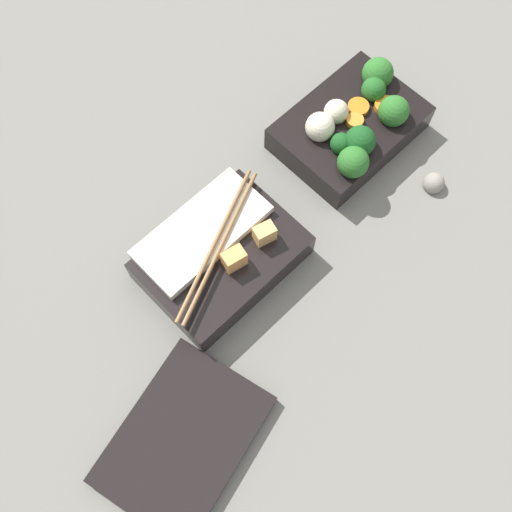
# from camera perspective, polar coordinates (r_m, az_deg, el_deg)

# --- Properties ---
(ground_plane) EXTENTS (3.00, 3.00, 0.00)m
(ground_plane) POSITION_cam_1_polar(r_m,az_deg,el_deg) (0.79, 3.30, 4.92)
(ground_plane) COLOR slate
(bento_tray_vegetable) EXTENTS (0.19, 0.14, 0.07)m
(bento_tray_vegetable) POSITION_cam_1_polar(r_m,az_deg,el_deg) (0.83, 9.17, 12.20)
(bento_tray_vegetable) COLOR black
(bento_tray_vegetable) RESTS_ON ground_plane
(bento_tray_rice) EXTENTS (0.20, 0.14, 0.07)m
(bento_tray_rice) POSITION_cam_1_polar(r_m,az_deg,el_deg) (0.74, -3.68, 0.36)
(bento_tray_rice) COLOR black
(bento_tray_rice) RESTS_ON ground_plane
(bento_lid) EXTENTS (0.21, 0.17, 0.02)m
(bento_lid) POSITION_cam_1_polar(r_m,az_deg,el_deg) (0.70, -6.92, -16.91)
(bento_lid) COLOR black
(bento_lid) RESTS_ON ground_plane
(pebble_0) EXTENTS (0.03, 0.03, 0.03)m
(pebble_0) POSITION_cam_1_polar(r_m,az_deg,el_deg) (0.83, 16.56, 6.67)
(pebble_0) COLOR gray
(pebble_0) RESTS_ON ground_plane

